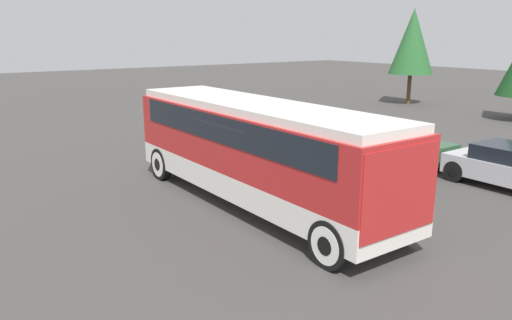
% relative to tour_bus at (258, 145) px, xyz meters
% --- Properties ---
extents(ground_plane, '(120.00, 120.00, 0.00)m').
position_rel_tour_bus_xyz_m(ground_plane, '(-0.10, -0.00, -1.81)').
color(ground_plane, '#423F3D').
extents(tour_bus, '(10.16, 2.50, 3.00)m').
position_rel_tour_bus_xyz_m(tour_bus, '(0.00, 0.00, 0.00)').
color(tour_bus, silver).
rests_on(tour_bus, ground_plane).
extents(parked_car_near, '(4.35, 1.85, 1.52)m').
position_rel_tour_bus_xyz_m(parked_car_near, '(-1.19, 7.50, -1.07)').
color(parked_car_near, '#2D5638').
rests_on(parked_car_near, ground_plane).
extents(tree_left, '(3.05, 3.05, 6.57)m').
position_rel_tour_bus_xyz_m(tree_left, '(-11.51, 21.48, 2.52)').
color(tree_left, brown).
rests_on(tree_left, ground_plane).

